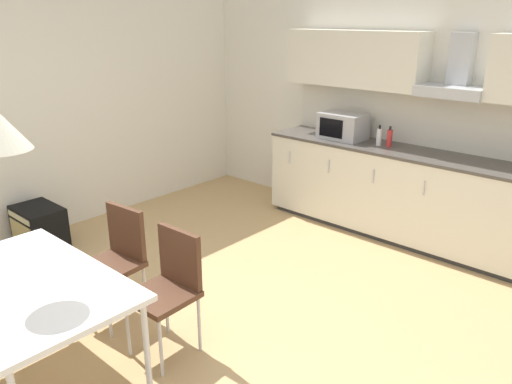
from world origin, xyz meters
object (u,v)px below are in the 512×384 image
object	(u,v)px
bottle_red	(389,138)
chair_far_left	(118,252)
bottle_white	(379,137)
dining_table	(26,289)
chair_far_right	(170,280)
microwave	(343,126)
guitar_amp	(40,228)

from	to	relation	value
bottle_red	chair_far_left	distance (m)	2.96
bottle_white	dining_table	size ratio (longest dim) A/B	0.15
dining_table	chair_far_right	bearing A→B (deg)	69.36
microwave	bottle_white	size ratio (longest dim) A/B	2.27
chair_far_left	dining_table	bearing A→B (deg)	-68.69
microwave	bottle_white	bearing A→B (deg)	0.63
microwave	chair_far_left	world-z (taller)	microwave
chair_far_right	guitar_amp	distance (m)	2.25
chair_far_right	guitar_amp	xyz separation A→B (m)	(-2.22, 0.12, -0.31)
chair_far_left	guitar_amp	distance (m)	1.64
bottle_white	bottle_red	xyz separation A→B (m)	(0.11, 0.02, -0.00)
chair_far_right	guitar_amp	size ratio (longest dim) A/B	1.67
bottle_red	bottle_white	bearing A→B (deg)	-167.53
microwave	bottle_white	distance (m)	0.44
microwave	guitar_amp	xyz separation A→B (m)	(-1.75, -2.68, -0.85)
bottle_red	guitar_amp	bearing A→B (deg)	-130.40
guitar_amp	chair_far_left	bearing A→B (deg)	-4.45
bottle_white	guitar_amp	distance (m)	3.56
dining_table	chair_far_left	xyz separation A→B (m)	(-0.32, 0.81, -0.17)
dining_table	chair_far_left	distance (m)	0.89
bottle_white	chair_far_right	xyz separation A→B (m)	(0.03, -2.81, -0.49)
bottle_white	chair_far_left	world-z (taller)	bottle_white
microwave	bottle_red	xyz separation A→B (m)	(0.55, 0.03, -0.05)
bottle_white	dining_table	distance (m)	3.64
bottle_red	chair_far_right	world-z (taller)	bottle_red
microwave	guitar_amp	bearing A→B (deg)	-123.25
microwave	guitar_amp	size ratio (longest dim) A/B	0.92
bottle_white	guitar_amp	world-z (taller)	bottle_white
bottle_red	guitar_amp	distance (m)	3.64
bottle_white	chair_far_left	bearing A→B (deg)	-101.96
chair_far_right	chair_far_left	xyz separation A→B (m)	(-0.62, -0.00, 0.00)
bottle_white	microwave	bearing A→B (deg)	-179.37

